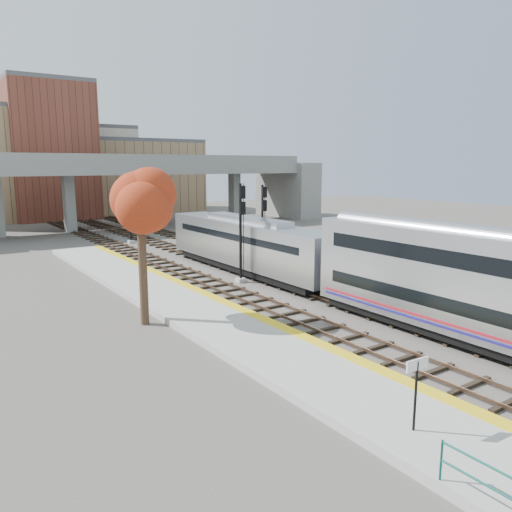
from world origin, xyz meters
TOP-DOWN VIEW (x-y plane):
  - ground at (0.00, 0.00)m, footprint 160.00×160.00m
  - platform at (-7.25, 0.00)m, footprint 4.50×60.00m
  - yellow_strip at (-5.35, 0.00)m, footprint 0.70×60.00m
  - tracks at (0.93, 12.50)m, footprint 10.70×95.00m
  - overpass at (4.92, 45.00)m, footprint 54.00×12.00m
  - buildings_far at (1.26, 66.57)m, footprint 43.00×21.00m
  - parking_lot at (14.00, 28.00)m, footprint 14.00×18.00m
  - locomotive at (1.00, 12.69)m, footprint 3.02×19.05m
  - signal_mast_near at (-1.10, 10.29)m, footprint 0.60×0.64m
  - signal_mast_mid at (3.00, 13.47)m, footprint 0.60×0.64m
  - signal_mast_far at (-1.10, 31.93)m, footprint 0.60×0.64m
  - station_sign at (-7.97, -10.05)m, footprint 0.90×0.09m
  - tree at (-10.37, 5.20)m, footprint 3.60×3.60m
  - car_a at (10.51, 26.42)m, footprint 2.26×3.59m
  - car_b at (13.33, 25.38)m, footprint 3.10×3.43m
  - car_c at (18.01, 30.66)m, footprint 2.97×4.62m

SIDE VIEW (x-z plane):
  - ground at x=0.00m, z-range 0.00..0.00m
  - parking_lot at x=14.00m, z-range 0.00..0.04m
  - tracks at x=0.93m, z-range -0.05..0.20m
  - platform at x=-7.25m, z-range 0.00..0.35m
  - yellow_strip at x=-5.35m, z-range 0.35..0.36m
  - car_b at x=13.33m, z-range 0.04..1.17m
  - car_a at x=10.51m, z-range 0.04..1.18m
  - car_c at x=18.01m, z-range 0.04..1.28m
  - station_sign at x=-7.97m, z-range 0.84..3.12m
  - locomotive at x=1.00m, z-range 0.23..4.33m
  - signal_mast_mid at x=3.00m, z-range -0.09..6.60m
  - signal_mast_far at x=-1.10m, z-range -0.08..6.67m
  - signal_mast_near at x=-1.10m, z-range -0.04..6.94m
  - overpass at x=4.92m, z-range 1.06..10.56m
  - tree at x=-10.37m, z-range 2.07..10.65m
  - buildings_far at x=1.26m, z-range -2.42..18.18m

